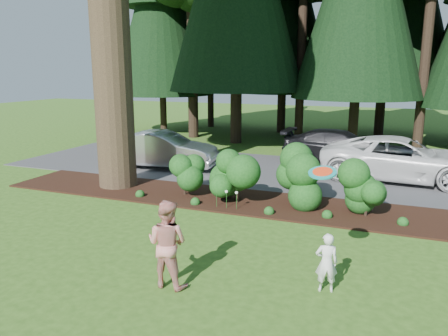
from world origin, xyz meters
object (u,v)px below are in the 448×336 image
at_px(car_silver_wagon, 163,150).
at_px(adult, 167,244).
at_px(car_white_suv, 401,159).
at_px(frisbee, 322,172).
at_px(child, 326,263).
at_px(car_dark_suv, 340,147).

distance_m(car_silver_wagon, adult, 9.83).
distance_m(car_white_suv, adult, 10.59).
bearing_deg(frisbee, child, 14.14).
distance_m(car_white_suv, child, 9.09).
bearing_deg(adult, car_white_suv, -109.19).
height_order(car_white_suv, adult, adult).
height_order(car_white_suv, child, car_white_suv).
distance_m(car_white_suv, car_dark_suv, 3.14).
xyz_separation_m(adult, frisbee, (2.56, 0.78, 1.36)).
distance_m(adult, frisbee, 3.00).
height_order(car_silver_wagon, adult, adult).
relative_size(car_dark_suv, frisbee, 9.89).
xyz_separation_m(car_dark_suv, frisbee, (0.96, -11.13, 1.44)).
xyz_separation_m(car_dark_suv, child, (1.10, -11.10, -0.18)).
relative_size(car_white_suv, frisbee, 11.34).
relative_size(child, adult, 0.67).
bearing_deg(child, frisbee, -1.34).
relative_size(child, frisbee, 2.24).
relative_size(car_white_suv, child, 5.05).
bearing_deg(child, car_dark_suv, -99.82).
xyz_separation_m(car_white_suv, child, (-1.24, -9.01, -0.25)).
bearing_deg(car_silver_wagon, frisbee, -142.89).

